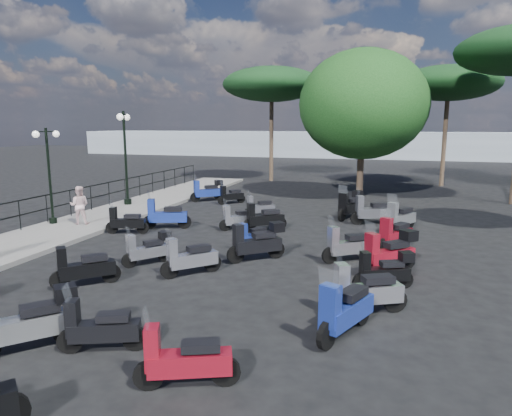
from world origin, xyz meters
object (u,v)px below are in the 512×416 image
(scooter_3, at_px, (166,216))
(scooter_10, at_px, (264,219))
(pedestrian_far, at_px, (79,205))
(broadleaf_tree, at_px, (363,105))
(lamp_post_2, at_px, (125,152))
(scooter_9, at_px, (253,237))
(lamp_post_1, at_px, (49,170))
(scooter_11, at_px, (231,196))
(scooter_5, at_px, (207,191))
(scooter_12, at_px, (184,360))
(scooter_25, at_px, (389,253))
(scooter_27, at_px, (373,212))
(scooter_7, at_px, (28,322))
(scooter_22, at_px, (350,206))
(scooter_26, at_px, (395,235))
(scooter_16, at_px, (238,219))
(scooter_28, at_px, (400,218))
(scooter_21, at_px, (384,271))
(pine_2, at_px, (272,85))
(pine_0, at_px, (449,83))
(scooter_14, at_px, (190,258))
(scooter_4, at_px, (126,222))
(scooter_8, at_px, (148,249))
(scooter_19, at_px, (365,292))
(scooter_20, at_px, (348,246))
(scooter_13, at_px, (100,329))
(scooter_2, at_px, (84,268))
(scooter_24, at_px, (345,311))
(scooter_15, at_px, (257,242))
(scooter_17, at_px, (260,208))

(scooter_3, relative_size, scooter_10, 1.20)
(pedestrian_far, distance_m, broadleaf_tree, 14.92)
(lamp_post_2, xyz_separation_m, scooter_9, (8.00, -5.52, -2.25))
(lamp_post_1, height_order, scooter_11, lamp_post_1)
(scooter_5, height_order, scooter_12, scooter_5)
(scooter_25, bearing_deg, scooter_27, -36.09)
(scooter_3, height_order, scooter_7, scooter_3)
(scooter_22, bearing_deg, scooter_26, 133.16)
(lamp_post_2, xyz_separation_m, scooter_16, (6.62, -2.98, -2.23))
(scooter_3, relative_size, scooter_28, 1.08)
(scooter_21, xyz_separation_m, scooter_26, (0.23, 3.64, 0.04))
(lamp_post_1, height_order, pine_2, pine_2)
(pine_0, bearing_deg, scooter_3, -124.65)
(scooter_14, bearing_deg, scooter_4, 3.11)
(scooter_4, bearing_deg, scooter_14, -146.39)
(scooter_25, bearing_deg, scooter_5, 1.67)
(lamp_post_2, relative_size, scooter_12, 2.85)
(scooter_11, bearing_deg, scooter_21, 169.04)
(scooter_8, relative_size, scooter_14, 0.93)
(broadleaf_tree, relative_size, pine_0, 1.03)
(scooter_16, distance_m, scooter_19, 8.36)
(lamp_post_1, height_order, scooter_20, lamp_post_1)
(scooter_3, xyz_separation_m, scooter_9, (4.06, -1.90, -0.10))
(scooter_16, bearing_deg, scooter_26, -144.53)
(scooter_14, relative_size, scooter_27, 0.75)
(scooter_13, bearing_deg, scooter_5, -5.76)
(lamp_post_1, height_order, pedestrian_far, lamp_post_1)
(scooter_2, height_order, scooter_8, scooter_2)
(scooter_24, bearing_deg, broadleaf_tree, -63.56)
(scooter_15, distance_m, scooter_22, 7.21)
(scooter_5, bearing_deg, scooter_16, 171.29)
(lamp_post_1, height_order, scooter_21, lamp_post_1)
(scooter_26, relative_size, broadleaf_tree, 0.21)
(lamp_post_2, height_order, scooter_5, lamp_post_2)
(scooter_2, distance_m, scooter_26, 9.19)
(scooter_17, height_order, scooter_25, scooter_25)
(scooter_2, xyz_separation_m, scooter_21, (7.07, 1.93, -0.01))
(scooter_4, distance_m, scooter_13, 9.01)
(scooter_4, relative_size, scooter_15, 1.04)
(scooter_19, bearing_deg, scooter_26, -33.53)
(scooter_16, bearing_deg, scooter_12, 153.23)
(pine_0, xyz_separation_m, pine_2, (-11.27, -0.55, 0.15))
(scooter_8, relative_size, scooter_22, 0.70)
(scooter_15, xyz_separation_m, scooter_21, (3.62, -1.37, -0.09))
(scooter_17, relative_size, scooter_19, 0.75)
(scooter_12, relative_size, pine_0, 0.20)
(pine_2, bearing_deg, scooter_27, -59.17)
(scooter_9, xyz_separation_m, scooter_22, (2.48, 5.87, 0.15))
(lamp_post_2, xyz_separation_m, pedestrian_far, (0.71, -4.43, -1.77))
(scooter_13, height_order, scooter_21, scooter_13)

